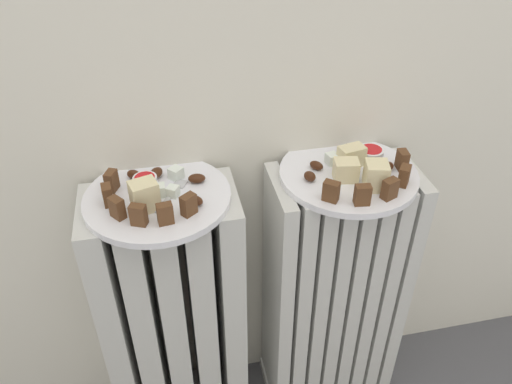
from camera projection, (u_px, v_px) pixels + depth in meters
name	position (u px, v px, depth m)	size (l,w,h in m)	color
radiator_left	(175.00, 323.00, 1.05)	(0.29, 0.16, 0.62)	silver
radiator_right	(333.00, 297.00, 1.10)	(0.29, 0.16, 0.62)	silver
plate_left	(158.00, 198.00, 0.86)	(0.25, 0.25, 0.01)	white
plate_right	(348.00, 174.00, 0.92)	(0.25, 0.25, 0.01)	white
dark_cake_slice_left_0	(112.00, 181.00, 0.86)	(0.02, 0.02, 0.04)	#56351E
dark_cake_slice_left_1	(108.00, 195.00, 0.82)	(0.02, 0.02, 0.04)	#56351E
dark_cake_slice_left_2	(117.00, 208.00, 0.80)	(0.02, 0.02, 0.04)	#56351E
dark_cake_slice_left_3	(138.00, 215.00, 0.78)	(0.02, 0.02, 0.04)	#56351E
dark_cake_slice_left_4	(165.00, 214.00, 0.79)	(0.02, 0.02, 0.04)	#56351E
dark_cake_slice_left_5	(189.00, 205.00, 0.80)	(0.02, 0.02, 0.04)	#56351E
marble_cake_slice_left_0	(145.00, 196.00, 0.81)	(0.04, 0.03, 0.05)	beige
turkish_delight_left_0	(176.00, 173.00, 0.89)	(0.02, 0.02, 0.02)	white
turkish_delight_left_1	(159.00, 190.00, 0.85)	(0.02, 0.02, 0.02)	white
turkish_delight_left_2	(173.00, 191.00, 0.85)	(0.02, 0.02, 0.02)	white
medjool_date_left_0	(133.00, 174.00, 0.89)	(0.02, 0.02, 0.02)	#3D1E0F
medjool_date_left_1	(156.00, 173.00, 0.89)	(0.03, 0.02, 0.02)	#3D1E0F
medjool_date_left_2	(197.00, 178.00, 0.88)	(0.03, 0.02, 0.02)	#3D1E0F
medjool_date_left_3	(196.00, 200.00, 0.83)	(0.03, 0.02, 0.02)	#3D1E0F
jam_bowl_left	(145.00, 182.00, 0.86)	(0.04, 0.04, 0.03)	white
dark_cake_slice_right_0	(331.00, 191.00, 0.83)	(0.03, 0.02, 0.04)	#56351E
dark_cake_slice_right_1	(362.00, 195.00, 0.83)	(0.03, 0.02, 0.04)	#56351E
dark_cake_slice_right_2	(390.00, 189.00, 0.84)	(0.03, 0.02, 0.04)	#56351E
dark_cake_slice_right_3	(404.00, 176.00, 0.87)	(0.03, 0.02, 0.04)	#56351E
dark_cake_slice_right_4	(402.00, 160.00, 0.91)	(0.03, 0.02, 0.04)	#56351E
marble_cake_slice_right_0	(376.00, 176.00, 0.86)	(0.04, 0.04, 0.05)	beige
marble_cake_slice_right_1	(346.00, 170.00, 0.88)	(0.04, 0.03, 0.04)	beige
marble_cake_slice_right_2	(351.00, 156.00, 0.92)	(0.05, 0.03, 0.04)	beige
turkish_delight_right_0	(332.00, 159.00, 0.93)	(0.02, 0.02, 0.02)	white
turkish_delight_right_1	(377.00, 170.00, 0.90)	(0.02, 0.02, 0.02)	white
medjool_date_right_0	(316.00, 165.00, 0.91)	(0.03, 0.02, 0.02)	#3D1E0F
medjool_date_right_1	(310.00, 176.00, 0.88)	(0.02, 0.02, 0.02)	#3D1E0F
medjool_date_right_2	(388.00, 166.00, 0.91)	(0.02, 0.02, 0.02)	#3D1E0F
medjool_date_right_3	(347.00, 149.00, 0.96)	(0.03, 0.02, 0.02)	#3D1E0F
jam_bowl_right	(371.00, 154.00, 0.94)	(0.05, 0.05, 0.02)	white
fork	(173.00, 193.00, 0.86)	(0.06, 0.09, 0.00)	#B7B7BC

